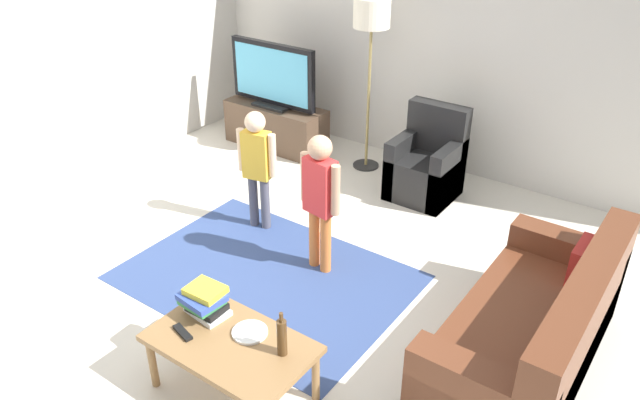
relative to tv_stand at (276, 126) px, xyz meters
name	(u,v)px	position (x,y,z in m)	size (l,w,h in m)	color
ground	(274,307)	(1.83, -2.30, -0.24)	(7.80, 7.80, 0.00)	beige
wall_back	(461,42)	(1.83, 0.70, 1.11)	(6.00, 0.12, 2.70)	silver
wall_left	(7,62)	(-1.17, -2.30, 1.11)	(0.12, 6.00, 2.70)	silver
area_rug	(267,277)	(1.55, -2.04, -0.24)	(2.20, 1.60, 0.01)	#33477A
tv_stand	(276,126)	(0.00, 0.00, 0.00)	(1.20, 0.44, 0.50)	#4C3828
tv	(273,76)	(0.00, -0.02, 0.60)	(1.10, 0.28, 0.71)	black
couch	(537,336)	(3.62, -1.81, 0.05)	(0.80, 1.80, 0.86)	brown
armchair	(427,167)	(1.94, -0.04, 0.05)	(0.60, 0.60, 0.90)	black
floor_lamp	(372,23)	(1.13, 0.15, 1.30)	(0.36, 0.36, 1.78)	#262626
child_near_tv	(257,160)	(1.00, -1.46, 0.42)	(0.36, 0.18, 1.11)	#4C4C59
child_center	(320,192)	(1.82, -1.67, 0.46)	(0.39, 0.19, 1.17)	orange
coffee_table	(231,347)	(2.16, -3.08, 0.13)	(1.00, 0.60, 0.42)	olive
book_stack	(205,301)	(1.86, -2.98, 0.27)	(0.30, 0.25, 0.19)	white
bottle	(282,337)	(2.48, -2.98, 0.30)	(0.06, 0.06, 0.30)	#4C3319
tv_remote	(183,332)	(1.88, -3.20, 0.19)	(0.17, 0.05, 0.02)	black
plate	(250,332)	(2.21, -2.96, 0.18)	(0.22, 0.22, 0.02)	white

